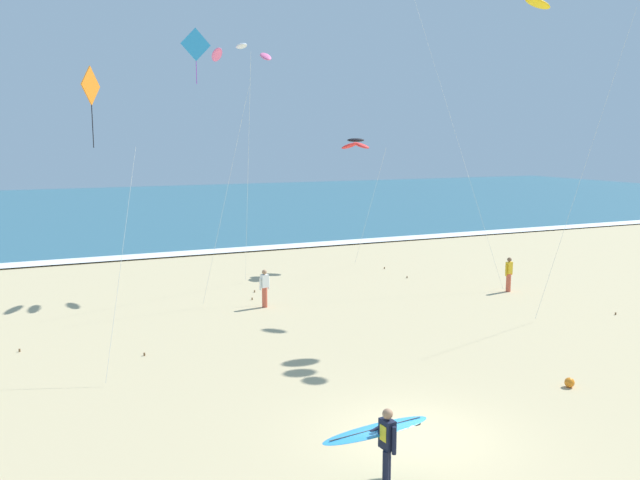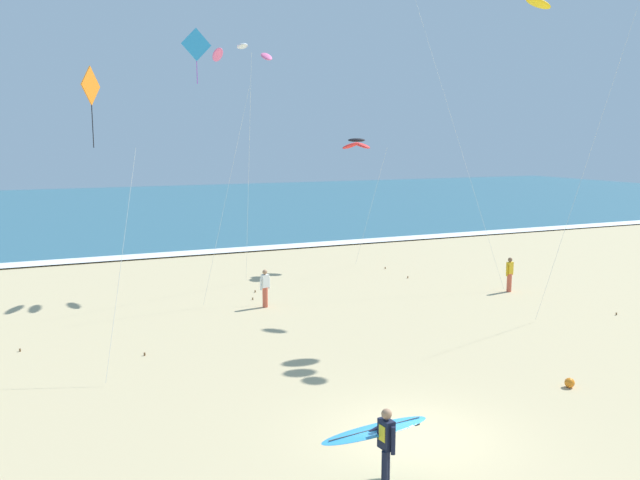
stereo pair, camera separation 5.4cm
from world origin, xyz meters
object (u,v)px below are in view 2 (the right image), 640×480
Objects in this scene: kite_diamond_amber_far at (93,102)px; bystander_yellow_top at (510,274)px; surfer_lead at (381,437)px; beach_ball at (570,383)px; kite_arc_charcoal_high at (357,144)px; kite_diamond_cobalt_close at (198,55)px; kite_arc_ivory_extra at (242,53)px; bystander_white_top at (265,288)px.

kite_diamond_amber_far is 20.06m from bystander_yellow_top.
surfer_lead reaches higher than beach_ball.
kite_arc_charcoal_high reaches higher than surfer_lead.
bystander_yellow_top is (3.64, -8.37, -5.85)m from kite_arc_charcoal_high.
kite_arc_charcoal_high reaches higher than bystander_yellow_top.
kite_arc_ivory_extra is (3.03, 3.97, 0.67)m from kite_diamond_cobalt_close.
kite_diamond_amber_far reaches higher than bystander_white_top.
kite_arc_ivory_extra is 15.99m from bystander_yellow_top.
kite_diamond_amber_far is 5.55× the size of bystander_yellow_top.
kite_diamond_cobalt_close reaches higher than kite_diamond_amber_far.
bystander_white_top is 11.30m from bystander_yellow_top.
kite_diamond_cobalt_close is (0.30, 15.61, 9.15)m from surfer_lead.
kite_diamond_amber_far is (-4.40, 8.02, 6.85)m from surfer_lead.
kite_arc_ivory_extra is (3.33, 19.58, 9.82)m from surfer_lead.
kite_arc_ivory_extra reaches higher than kite_arc_charcoal_high.
kite_diamond_cobalt_close is at bearing 118.84° from beach_ball.
kite_arc_ivory_extra is at bearing -166.88° from kite_arc_charcoal_high.
kite_diamond_cobalt_close is at bearing -150.49° from kite_arc_charcoal_high.
bystander_white_top is at bearing 170.83° from bystander_yellow_top.
kite_arc_ivory_extra is at bearing 146.90° from bystander_yellow_top.
kite_diamond_cobalt_close is at bearing 58.23° from kite_diamond_amber_far.
surfer_lead is at bearing -100.09° from bystander_white_top.
kite_diamond_amber_far is 11.93m from bystander_white_top.
surfer_lead is 1.62× the size of bystander_white_top.
bystander_white_top is at bearing 43.20° from kite_diamond_amber_far.
kite_diamond_cobalt_close is 7.05× the size of bystander_yellow_top.
kite_arc_charcoal_high reaches higher than beach_ball.
surfer_lead is at bearing -161.00° from beach_ball.
kite_arc_ivory_extra is (7.73, 11.56, 2.97)m from kite_diamond_amber_far.
bystander_yellow_top is (13.45, -2.82, -9.39)m from kite_diamond_cobalt_close.
surfer_lead is at bearing -115.53° from kite_arc_charcoal_high.
surfer_lead is 22.16m from kite_arc_ivory_extra.
kite_arc_charcoal_high is at bearing 42.17° from kite_diamond_amber_far.
kite_arc_charcoal_high is 4.38× the size of bystander_yellow_top.
kite_diamond_amber_far is 0.79× the size of kite_diamond_cobalt_close.
beach_ball is at bearing -61.16° from kite_diamond_cobalt_close.
kite_diamond_cobalt_close is 16.64m from bystander_yellow_top.
kite_arc_ivory_extra reaches higher than surfer_lead.
kite_arc_ivory_extra is at bearing 56.23° from kite_diamond_amber_far.
surfer_lead is at bearing -137.07° from bystander_yellow_top.
bystander_yellow_top is (10.42, -6.79, -10.06)m from kite_arc_ivory_extra.
beach_ball is at bearing -76.30° from kite_arc_ivory_extra.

